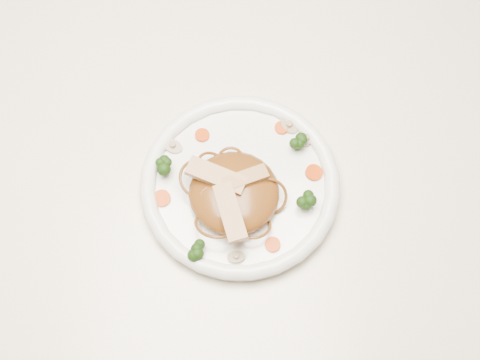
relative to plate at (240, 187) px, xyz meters
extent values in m
plane|color=brown|center=(-0.07, 0.07, -0.76)|extent=(4.00, 4.00, 0.00)
cube|color=beige|center=(-0.07, 0.07, -0.03)|extent=(1.20, 0.80, 0.04)
cylinder|color=brown|center=(0.47, 0.41, -0.40)|extent=(0.06, 0.06, 0.71)
cylinder|color=white|center=(0.00, 0.00, 0.00)|extent=(0.28, 0.28, 0.02)
ellipsoid|color=brown|center=(-0.01, -0.02, 0.02)|extent=(0.13, 0.13, 0.04)
cube|color=tan|center=(0.01, -0.01, 0.05)|extent=(0.06, 0.03, 0.01)
cube|color=tan|center=(-0.03, 0.00, 0.05)|extent=(0.08, 0.06, 0.01)
cube|color=tan|center=(-0.02, -0.05, 0.05)|extent=(0.04, 0.08, 0.01)
cylinder|color=#C73807|center=(0.06, 0.07, 0.01)|extent=(0.02, 0.02, 0.00)
cylinder|color=#C73807|center=(-0.10, -0.01, 0.01)|extent=(0.03, 0.03, 0.00)
cylinder|color=#C73807|center=(0.10, 0.00, 0.01)|extent=(0.03, 0.03, 0.00)
cylinder|color=#C73807|center=(-0.04, 0.08, 0.01)|extent=(0.02, 0.02, 0.00)
cylinder|color=#C73807|center=(0.03, -0.09, 0.01)|extent=(0.02, 0.02, 0.00)
cylinder|color=tan|center=(-0.02, -0.10, 0.01)|extent=(0.02, 0.02, 0.01)
cylinder|color=tan|center=(0.10, 0.05, 0.01)|extent=(0.03, 0.03, 0.01)
cylinder|color=tan|center=(-0.08, 0.06, 0.01)|extent=(0.03, 0.03, 0.01)
cylinder|color=tan|center=(0.07, 0.08, 0.01)|extent=(0.04, 0.04, 0.01)
camera|label=1|loc=(-0.04, -0.35, 0.83)|focal=51.54mm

